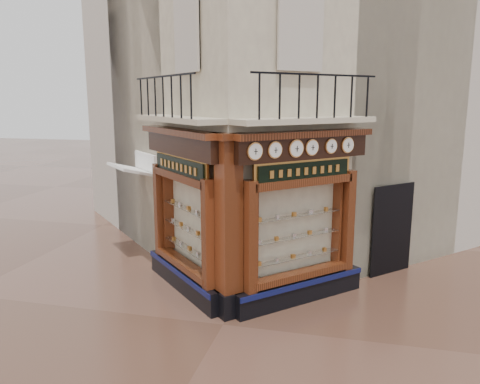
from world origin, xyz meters
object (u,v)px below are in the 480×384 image
(clock_e, at_px, (331,146))
(clock_a, at_px, (255,151))
(clock_c, at_px, (296,149))
(awning, at_px, (135,257))
(signboard_left, at_px, (180,166))
(clock_f, at_px, (348,145))
(corner_pilaster, at_px, (229,229))
(clock_b, at_px, (275,150))
(signboard_right, at_px, (304,171))
(clock_d, at_px, (312,147))

(clock_e, bearing_deg, clock_a, -180.00)
(clock_c, distance_m, awning, 6.65)
(clock_a, bearing_deg, clock_c, -0.00)
(clock_a, distance_m, signboard_left, 2.34)
(clock_e, bearing_deg, clock_f, -0.00)
(clock_e, relative_size, clock_f, 0.92)
(corner_pilaster, distance_m, clock_b, 1.93)
(clock_c, bearing_deg, signboard_left, 128.60)
(clock_c, xyz_separation_m, signboard_right, (0.15, 0.31, -0.52))
(clock_a, xyz_separation_m, clock_b, (0.35, 0.35, 0.00))
(signboard_left, bearing_deg, awning, 3.44)
(clock_c, bearing_deg, clock_a, 180.00)
(clock_f, bearing_deg, clock_c, -180.00)
(corner_pilaster, relative_size, clock_e, 11.73)
(awning, bearing_deg, clock_d, -155.78)
(clock_b, distance_m, clock_e, 1.54)
(corner_pilaster, relative_size, clock_b, 11.18)
(clock_b, relative_size, clock_c, 0.92)
(clock_c, relative_size, signboard_left, 0.19)
(clock_c, bearing_deg, clock_b, 180.00)
(clock_c, height_order, signboard_left, clock_c)
(corner_pilaster, bearing_deg, clock_f, -8.34)
(corner_pilaster, xyz_separation_m, clock_e, (2.01, 1.40, 1.67))
(clock_b, height_order, clock_d, clock_d)
(clock_f, relative_size, awning, 0.23)
(corner_pilaster, relative_size, clock_d, 11.06)
(clock_a, bearing_deg, corner_pilaster, 130.94)
(clock_a, xyz_separation_m, clock_d, (1.05, 1.05, 0.00))
(corner_pilaster, distance_m, clock_e, 2.96)
(clock_c, height_order, clock_d, clock_c)
(corner_pilaster, height_order, clock_d, corner_pilaster)
(clock_c, xyz_separation_m, clock_f, (1.05, 1.05, 0.00))
(clock_e, height_order, signboard_right, clock_e)
(clock_b, height_order, signboard_right, clock_b)
(clock_b, height_order, clock_c, clock_c)
(clock_f, height_order, signboard_right, clock_f)
(clock_d, distance_m, clock_e, 0.56)
(awning, bearing_deg, clock_f, -146.90)
(clock_a, xyz_separation_m, signboard_left, (-2.03, 1.05, -0.52))
(clock_a, distance_m, signboard_right, 1.48)
(clock_e, bearing_deg, clock_b, -180.00)
(clock_b, distance_m, signboard_right, 1.03)
(awning, relative_size, signboard_right, 0.84)
(clock_a, height_order, signboard_right, clock_a)
(clock_d, relative_size, clock_e, 1.06)
(clock_b, height_order, signboard_left, clock_b)
(clock_d, xyz_separation_m, signboard_left, (-3.07, 0.00, -0.52))
(awning, distance_m, signboard_left, 4.36)
(clock_e, height_order, signboard_left, clock_e)
(corner_pilaster, relative_size, signboard_right, 2.06)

